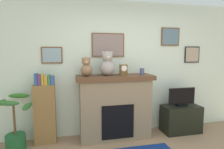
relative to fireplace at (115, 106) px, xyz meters
The scene contains 10 objects.
back_wall 0.79m from the fireplace, 56.05° to the left, with size 5.20×0.15×2.60m.
fireplace is the anchor object (origin of this frame).
bookshelf 1.26m from the fireplace, behind, with size 0.36×0.16×1.26m.
potted_plant 1.74m from the fireplace, behind, with size 0.56×0.50×0.91m.
tv_stand 1.41m from the fireplace, ahead, with size 0.75×0.40×0.54m, color black.
television 1.37m from the fireplace, ahead, with size 0.57×0.14×0.37m.
candle_jar 0.84m from the fireplace, ahead, with size 0.09×0.09×0.12m, color #4C517A.
mantel_clock 0.71m from the fireplace, ahead, with size 0.13×0.10×0.20m.
teddy_bear_grey 0.91m from the fireplace, behind, with size 0.21×0.21×0.34m.
teddy_bear_brown 0.80m from the fireplace, behind, with size 0.27×0.27×0.44m.
Camera 1 is at (-0.99, -1.57, 1.62)m, focal length 29.51 mm.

